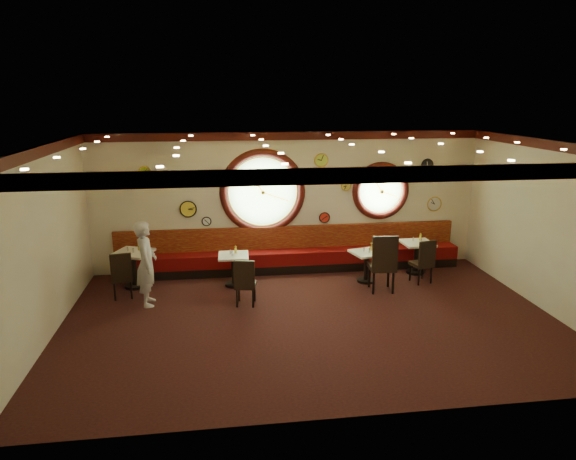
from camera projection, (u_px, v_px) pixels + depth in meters
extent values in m
cube|color=black|center=(311.00, 319.00, 9.44)|extent=(9.00, 6.00, 0.00)
cube|color=gold|center=(313.00, 144.00, 8.63)|extent=(9.00, 6.00, 0.02)
cube|color=beige|center=(288.00, 202.00, 11.91)|extent=(9.00, 0.02, 3.20)
cube|color=beige|center=(357.00, 301.00, 6.16)|extent=(9.00, 0.02, 3.20)
cube|color=beige|center=(43.00, 245.00, 8.44)|extent=(0.02, 6.00, 3.20)
cube|color=beige|center=(547.00, 227.00, 9.63)|extent=(0.02, 6.00, 3.20)
cube|color=#3C0E0B|center=(289.00, 136.00, 11.48)|extent=(9.00, 0.10, 0.18)
cube|color=#3C0E0B|center=(360.00, 175.00, 5.83)|extent=(9.00, 0.10, 0.18)
cube|color=#3C0E0B|center=(35.00, 153.00, 8.07)|extent=(0.10, 6.00, 0.18)
cube|color=#3C0E0B|center=(556.00, 146.00, 9.24)|extent=(0.10, 6.00, 0.18)
cube|color=black|center=(290.00, 267.00, 12.02)|extent=(8.00, 0.55, 0.20)
cube|color=#5D0809|center=(290.00, 256.00, 11.96)|extent=(8.00, 0.55, 0.30)
cube|color=#63070D|center=(289.00, 237.00, 12.07)|extent=(8.00, 0.10, 0.55)
cylinder|color=#A0D680|center=(263.00, 192.00, 11.76)|extent=(1.66, 0.02, 1.66)
torus|color=#3C0E0B|center=(263.00, 192.00, 11.75)|extent=(1.98, 0.18, 1.98)
torus|color=gold|center=(263.00, 192.00, 11.72)|extent=(1.61, 0.03, 1.61)
cylinder|color=#A0D680|center=(380.00, 191.00, 12.14)|extent=(1.10, 0.02, 1.10)
torus|color=#3C0E0B|center=(381.00, 191.00, 12.13)|extent=(1.38, 0.18, 1.38)
torus|color=gold|center=(381.00, 191.00, 12.10)|extent=(1.09, 0.03, 1.09)
cylinder|color=#DBCA49|center=(346.00, 186.00, 11.96)|extent=(0.22, 0.03, 0.22)
cylinder|color=white|center=(207.00, 221.00, 11.72)|extent=(0.20, 0.03, 0.20)
cylinder|color=black|center=(427.00, 165.00, 12.10)|extent=(0.28, 0.03, 0.28)
cylinder|color=red|center=(324.00, 218.00, 12.09)|extent=(0.24, 0.03, 0.24)
cylinder|color=silver|center=(434.00, 204.00, 12.38)|extent=(0.34, 0.03, 0.34)
cylinder|color=#B9D542|center=(321.00, 160.00, 11.73)|extent=(0.30, 0.03, 0.30)
cylinder|color=yellow|center=(188.00, 209.00, 11.60)|extent=(0.36, 0.03, 0.36)
cylinder|color=#A0D029|center=(145.00, 172.00, 11.26)|extent=(0.26, 0.03, 0.26)
cylinder|color=black|center=(135.00, 286.00, 11.02)|extent=(0.45, 0.45, 0.06)
cylinder|color=black|center=(134.00, 270.00, 10.93)|extent=(0.12, 0.12, 0.72)
cube|color=white|center=(133.00, 253.00, 10.83)|extent=(0.93, 0.93, 0.05)
cylinder|color=black|center=(234.00, 284.00, 11.10)|extent=(0.40, 0.40, 0.05)
cylinder|color=black|center=(234.00, 270.00, 11.02)|extent=(0.11, 0.11, 0.63)
cube|color=white|center=(233.00, 256.00, 10.94)|extent=(0.66, 0.66, 0.05)
cylinder|color=black|center=(366.00, 280.00, 11.33)|extent=(0.39, 0.39, 0.05)
cylinder|color=black|center=(366.00, 267.00, 11.25)|extent=(0.11, 0.11, 0.63)
cube|color=white|center=(367.00, 253.00, 11.17)|extent=(0.76, 0.76, 0.04)
cylinder|color=black|center=(415.00, 272.00, 11.89)|extent=(0.43, 0.43, 0.06)
cylinder|color=black|center=(416.00, 258.00, 11.80)|extent=(0.12, 0.12, 0.68)
cube|color=white|center=(417.00, 243.00, 11.71)|extent=(0.70, 0.70, 0.05)
cube|color=black|center=(122.00, 278.00, 10.38)|extent=(0.48, 0.48, 0.07)
cube|color=black|center=(121.00, 267.00, 10.14)|extent=(0.41, 0.13, 0.53)
cube|color=black|center=(246.00, 285.00, 10.02)|extent=(0.46, 0.46, 0.07)
cube|color=black|center=(244.00, 274.00, 9.77)|extent=(0.40, 0.12, 0.52)
cube|color=black|center=(382.00, 267.00, 10.70)|extent=(0.56, 0.56, 0.09)
cube|color=black|center=(385.00, 252.00, 10.39)|extent=(0.53, 0.11, 0.68)
cube|color=black|center=(421.00, 264.00, 11.22)|extent=(0.50, 0.50, 0.07)
cube|color=black|center=(427.00, 253.00, 10.98)|extent=(0.41, 0.15, 0.54)
cylinder|color=silver|center=(128.00, 249.00, 10.86)|extent=(0.03, 0.03, 0.09)
cylinder|color=#BBBCC0|center=(230.00, 252.00, 10.96)|extent=(0.04, 0.04, 0.10)
cylinder|color=silver|center=(364.00, 249.00, 11.19)|extent=(0.03, 0.03, 0.10)
cylinder|color=silver|center=(413.00, 239.00, 11.78)|extent=(0.03, 0.03, 0.09)
cylinder|color=silver|center=(133.00, 250.00, 10.75)|extent=(0.03, 0.03, 0.09)
cylinder|color=#BCBDC1|center=(232.00, 254.00, 10.85)|extent=(0.03, 0.03, 0.10)
cylinder|color=#BCBDC1|center=(370.00, 250.00, 11.08)|extent=(0.04, 0.04, 0.11)
cylinder|color=silver|center=(421.00, 241.00, 11.64)|extent=(0.03, 0.03, 0.09)
cylinder|color=gold|center=(139.00, 246.00, 10.90)|extent=(0.06, 0.06, 0.18)
cylinder|color=yellow|center=(236.00, 249.00, 11.02)|extent=(0.05, 0.05, 0.17)
cylinder|color=gold|center=(372.00, 247.00, 11.25)|extent=(0.05, 0.05, 0.17)
cylinder|color=gold|center=(420.00, 237.00, 11.81)|extent=(0.05, 0.05, 0.17)
imported|color=silver|center=(146.00, 264.00, 9.91)|extent=(0.45, 0.64, 1.68)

